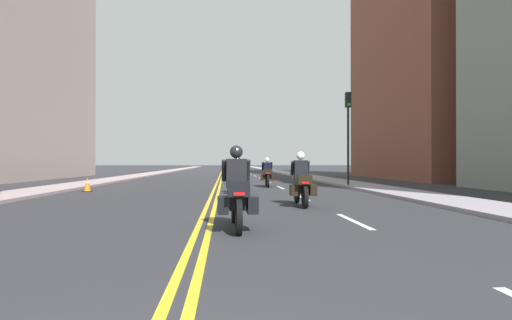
% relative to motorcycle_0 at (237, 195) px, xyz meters
% --- Properties ---
extents(ground_plane, '(264.00, 264.00, 0.00)m').
position_rel_motorcycle_0_xyz_m(ground_plane, '(-0.66, 40.90, -0.69)').
color(ground_plane, '#2D2D32').
extents(sidewalk_left, '(2.28, 144.00, 0.12)m').
position_rel_motorcycle_0_xyz_m(sidewalk_left, '(-8.44, 40.90, -0.63)').
color(sidewalk_left, '#AA9397').
rests_on(sidewalk_left, ground).
extents(sidewalk_right, '(2.28, 144.00, 0.12)m').
position_rel_motorcycle_0_xyz_m(sidewalk_right, '(7.12, 40.90, -0.63)').
color(sidewalk_right, '#99939E').
rests_on(sidewalk_right, ground).
extents(centreline_yellow_inner, '(0.12, 132.00, 0.01)m').
position_rel_motorcycle_0_xyz_m(centreline_yellow_inner, '(-0.78, 40.90, -0.68)').
color(centreline_yellow_inner, yellow).
rests_on(centreline_yellow_inner, ground).
extents(centreline_yellow_outer, '(0.12, 132.00, 0.01)m').
position_rel_motorcycle_0_xyz_m(centreline_yellow_outer, '(-0.54, 40.90, -0.68)').
color(centreline_yellow_outer, yellow).
rests_on(centreline_yellow_outer, ground).
extents(lane_dashes_white, '(0.14, 56.40, 0.01)m').
position_rel_motorcycle_0_xyz_m(lane_dashes_white, '(2.66, 21.90, -0.68)').
color(lane_dashes_white, silver).
rests_on(lane_dashes_white, ground).
extents(building_left_1, '(7.42, 21.03, 18.34)m').
position_rel_motorcycle_0_xyz_m(building_left_1, '(-17.35, 24.11, 8.48)').
color(building_left_1, '#B09C96').
rests_on(building_left_1, ground).
extents(motorcycle_0, '(0.77, 2.20, 1.67)m').
position_rel_motorcycle_0_xyz_m(motorcycle_0, '(0.00, 0.00, 0.00)').
color(motorcycle_0, black).
rests_on(motorcycle_0, ground).
extents(motorcycle_1, '(0.77, 2.22, 1.66)m').
position_rel_motorcycle_0_xyz_m(motorcycle_1, '(2.08, 4.11, -0.01)').
color(motorcycle_1, black).
rests_on(motorcycle_1, ground).
extents(motorcycle_2, '(0.76, 2.11, 1.57)m').
position_rel_motorcycle_0_xyz_m(motorcycle_2, '(0.28, 9.15, -0.05)').
color(motorcycle_2, black).
rests_on(motorcycle_2, ground).
extents(motorcycle_3, '(0.78, 2.18, 1.59)m').
position_rel_motorcycle_0_xyz_m(motorcycle_3, '(2.04, 13.60, -0.02)').
color(motorcycle_3, black).
rests_on(motorcycle_3, ground).
extents(traffic_cone_1, '(0.38, 0.38, 0.64)m').
position_rel_motorcycle_0_xyz_m(traffic_cone_1, '(-6.45, 10.70, -0.37)').
color(traffic_cone_1, black).
rests_on(traffic_cone_1, ground).
extents(traffic_light_near, '(0.28, 0.38, 5.10)m').
position_rel_motorcycle_0_xyz_m(traffic_light_near, '(6.38, 13.19, 2.80)').
color(traffic_light_near, black).
rests_on(traffic_light_near, ground).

